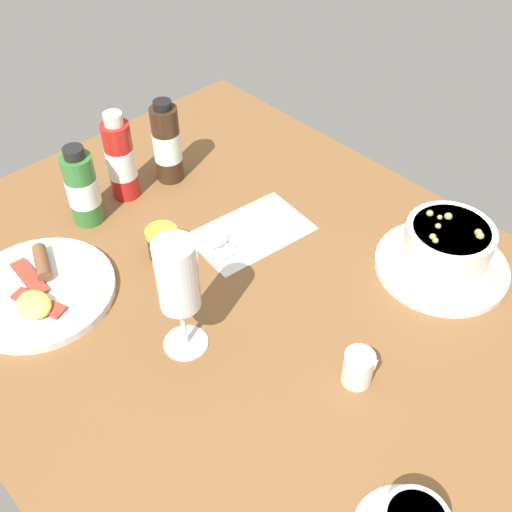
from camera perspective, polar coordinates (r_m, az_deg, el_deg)
The scene contains 10 objects.
ground_plane at distance 95.23cm, azimuth -0.39°, elevation -4.47°, with size 110.00×84.00×3.00cm, color brown.
porridge_bowl at distance 100.04cm, azimuth 17.31°, elevation 0.54°, with size 21.18×21.18×9.28cm.
cutlery_setting at distance 104.38cm, azimuth -0.64°, elevation 2.24°, with size 14.69×20.99×0.90cm.
creamer_jug at distance 83.75cm, azimuth 9.67°, elevation -10.17°, with size 5.05×4.16×5.78cm.
wine_glass at distance 79.10cm, azimuth -7.28°, elevation -2.33°, with size 6.43×6.43×19.41cm.
jam_jar at distance 99.95cm, azimuth -8.70°, elevation 1.23°, with size 5.22×5.22×5.34cm.
sauce_bottle_green at distance 107.22cm, azimuth -15.90°, elevation 6.10°, with size 5.40×5.40×14.79cm.
sauce_bottle_red at distance 110.87cm, azimuth -12.53°, elevation 8.79°, with size 5.10×5.10×16.82cm.
sauce_bottle_brown at distance 113.73cm, azimuth -8.32°, elevation 10.34°, with size 5.12×5.12×16.16cm.
breakfast_plate at distance 99.40cm, azimuth -19.63°, elevation -3.14°, with size 23.24×23.24×3.70cm.
Camera 1 is at (-46.23, 42.85, 69.89)cm, focal length 42.81 mm.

